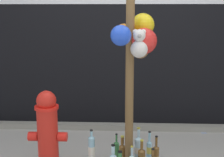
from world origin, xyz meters
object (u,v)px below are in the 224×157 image
(fire_hydrant, at_px, (48,131))
(bottle_3, at_px, (92,150))
(memorial_post, at_px, (135,13))
(bottle_1, at_px, (156,156))
(bottle_2, at_px, (117,150))
(bottle_5, at_px, (139,149))
(bottle_4, at_px, (150,149))
(bottle_0, at_px, (123,154))

(fire_hydrant, bearing_deg, bottle_3, 19.06)
(memorial_post, bearing_deg, bottle_1, 15.42)
(memorial_post, height_order, bottle_2, memorial_post)
(bottle_1, height_order, bottle_5, bottle_5)
(bottle_2, relative_size, bottle_5, 0.75)
(fire_hydrant, distance_m, bottle_5, 0.99)
(bottle_4, bearing_deg, bottle_1, -70.51)
(fire_hydrant, bearing_deg, memorial_post, 3.05)
(memorial_post, relative_size, bottle_4, 9.08)
(fire_hydrant, xyz_separation_m, bottle_5, (0.94, 0.18, -0.27))
(fire_hydrant, height_order, bottle_0, fire_hydrant)
(bottle_2, bearing_deg, bottle_5, -16.95)
(bottle_1, relative_size, bottle_4, 1.05)
(bottle_3, bearing_deg, bottle_2, 21.85)
(fire_hydrant, bearing_deg, bottle_5, 11.07)
(bottle_2, bearing_deg, memorial_post, -49.37)
(fire_hydrant, height_order, bottle_2, fire_hydrant)
(memorial_post, xyz_separation_m, bottle_4, (0.19, 0.24, -1.49))
(bottle_4, bearing_deg, memorial_post, -128.11)
(memorial_post, distance_m, bottle_0, 1.48)
(bottle_4, distance_m, bottle_5, 0.17)
(bottle_5, bearing_deg, bottle_3, -176.19)
(bottle_1, distance_m, bottle_2, 0.45)
(bottle_3, bearing_deg, bottle_1, -2.95)
(bottle_1, height_order, bottle_3, bottle_3)
(memorial_post, bearing_deg, bottle_3, 166.97)
(memorial_post, height_order, bottle_3, memorial_post)
(bottle_0, relative_size, bottle_2, 1.14)
(memorial_post, distance_m, bottle_4, 1.52)
(bottle_2, bearing_deg, bottle_1, -18.48)
(bottle_3, bearing_deg, memorial_post, -13.03)
(bottle_0, xyz_separation_m, bottle_2, (-0.07, 0.17, -0.03))
(bottle_5, bearing_deg, bottle_1, -20.41)
(bottle_1, distance_m, bottle_4, 0.18)
(bottle_3, bearing_deg, bottle_4, 11.92)
(bottle_3, bearing_deg, fire_hydrant, -160.94)
(bottle_3, xyz_separation_m, bottle_4, (0.63, 0.13, -0.04))
(bottle_0, bearing_deg, bottle_5, 28.76)
(memorial_post, xyz_separation_m, bottle_2, (-0.18, 0.21, -1.50))
(fire_hydrant, xyz_separation_m, bottle_2, (0.70, 0.26, -0.31))
(bottle_0, relative_size, bottle_5, 0.86)
(fire_hydrant, distance_m, bottle_3, 0.53)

